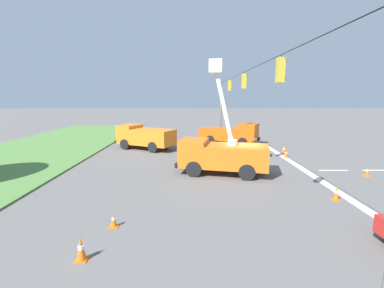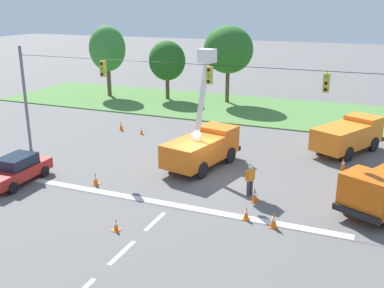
# 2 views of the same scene
# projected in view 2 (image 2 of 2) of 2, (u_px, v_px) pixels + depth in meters

# --- Properties ---
(ground_plane) EXTENTS (200.00, 200.00, 0.00)m
(ground_plane) POSITION_uv_depth(u_px,v_px,m) (203.00, 176.00, 26.79)
(ground_plane) COLOR #605E5B
(grass_verge) EXTENTS (56.00, 12.00, 0.10)m
(grass_verge) POSITION_uv_depth(u_px,v_px,m) (272.00, 111.00, 42.64)
(grass_verge) COLOR #517F3D
(grass_verge) RESTS_ON ground
(lane_markings) EXTENTS (17.60, 15.25, 0.01)m
(lane_markings) POSITION_uv_depth(u_px,v_px,m) (160.00, 217.00, 21.64)
(lane_markings) COLOR silver
(lane_markings) RESTS_ON ground
(signal_gantry) EXTENTS (26.20, 0.33, 7.20)m
(signal_gantry) POSITION_uv_depth(u_px,v_px,m) (205.00, 103.00, 25.45)
(signal_gantry) COLOR slate
(signal_gantry) RESTS_ON ground
(tree_far_west) EXTENTS (4.04, 3.51, 7.63)m
(tree_far_west) POSITION_uv_depth(u_px,v_px,m) (107.00, 49.00, 48.16)
(tree_far_west) COLOR brown
(tree_far_west) RESTS_ON ground
(tree_west) EXTENTS (3.88, 3.55, 6.18)m
(tree_west) POSITION_uv_depth(u_px,v_px,m) (167.00, 61.00, 46.76)
(tree_west) COLOR brown
(tree_west) RESTS_ON ground
(tree_centre) EXTENTS (5.02, 4.46, 7.78)m
(tree_centre) POSITION_uv_depth(u_px,v_px,m) (228.00, 50.00, 44.80)
(tree_centre) COLOR brown
(tree_centre) RESTS_ON ground
(utility_truck_bucket_lift) EXTENTS (3.53, 6.16, 7.26)m
(utility_truck_bucket_lift) POSITION_uv_depth(u_px,v_px,m) (202.00, 145.00, 27.94)
(utility_truck_bucket_lift) COLOR orange
(utility_truck_bucket_lift) RESTS_ON ground
(utility_truck_support_near) EXTENTS (4.66, 6.18, 2.28)m
(utility_truck_support_near) POSITION_uv_depth(u_px,v_px,m) (348.00, 135.00, 30.67)
(utility_truck_support_near) COLOR orange
(utility_truck_support_near) RESTS_ON ground
(sedan_red) EXTENTS (2.04, 4.36, 1.56)m
(sedan_red) POSITION_uv_depth(u_px,v_px,m) (17.00, 169.00, 25.59)
(sedan_red) COLOR red
(sedan_red) RESTS_ON ground
(road_worker) EXTENTS (0.43, 0.55, 1.77)m
(road_worker) POSITION_uv_depth(u_px,v_px,m) (250.00, 178.00, 23.78)
(road_worker) COLOR #383842
(road_worker) RESTS_ON ground
(traffic_cone_foreground_right) EXTENTS (0.36, 0.36, 0.76)m
(traffic_cone_foreground_right) POSITION_uv_depth(u_px,v_px,m) (121.00, 125.00, 36.35)
(traffic_cone_foreground_right) COLOR orange
(traffic_cone_foreground_right) RESTS_ON ground
(traffic_cone_mid_left) EXTENTS (0.36, 0.36, 0.59)m
(traffic_cone_mid_left) POSITION_uv_depth(u_px,v_px,m) (116.00, 225.00, 20.27)
(traffic_cone_mid_left) COLOR orange
(traffic_cone_mid_left) RESTS_ON ground
(traffic_cone_mid_right) EXTENTS (0.36, 0.36, 0.59)m
(traffic_cone_mid_right) POSITION_uv_depth(u_px,v_px,m) (141.00, 131.00, 35.28)
(traffic_cone_mid_right) COLOR orange
(traffic_cone_mid_right) RESTS_ON ground
(traffic_cone_near_bucket) EXTENTS (0.36, 0.36, 0.68)m
(traffic_cone_near_bucket) POSITION_uv_depth(u_px,v_px,m) (246.00, 213.00, 21.29)
(traffic_cone_near_bucket) COLOR orange
(traffic_cone_near_bucket) RESTS_ON ground
(traffic_cone_lane_edge_a) EXTENTS (0.36, 0.36, 0.78)m
(traffic_cone_lane_edge_a) POSITION_uv_depth(u_px,v_px,m) (355.00, 172.00, 26.24)
(traffic_cone_lane_edge_a) COLOR orange
(traffic_cone_lane_edge_a) RESTS_ON ground
(traffic_cone_lane_edge_b) EXTENTS (0.36, 0.36, 0.77)m
(traffic_cone_lane_edge_b) POSITION_uv_depth(u_px,v_px,m) (343.00, 164.00, 27.70)
(traffic_cone_lane_edge_b) COLOR orange
(traffic_cone_lane_edge_b) RESTS_ON ground
(traffic_cone_far_left) EXTENTS (0.36, 0.36, 0.79)m
(traffic_cone_far_left) POSITION_uv_depth(u_px,v_px,m) (274.00, 220.00, 20.49)
(traffic_cone_far_left) COLOR orange
(traffic_cone_far_left) RESTS_ON ground
(traffic_cone_far_right) EXTENTS (0.36, 0.36, 0.74)m
(traffic_cone_far_right) POSITION_uv_depth(u_px,v_px,m) (95.00, 178.00, 25.39)
(traffic_cone_far_right) COLOR orange
(traffic_cone_far_right) RESTS_ON ground
(traffic_cone_centre_line) EXTENTS (0.36, 0.36, 0.81)m
(traffic_cone_centre_line) POSITION_uv_depth(u_px,v_px,m) (255.00, 195.00, 23.16)
(traffic_cone_centre_line) COLOR orange
(traffic_cone_centre_line) RESTS_ON ground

